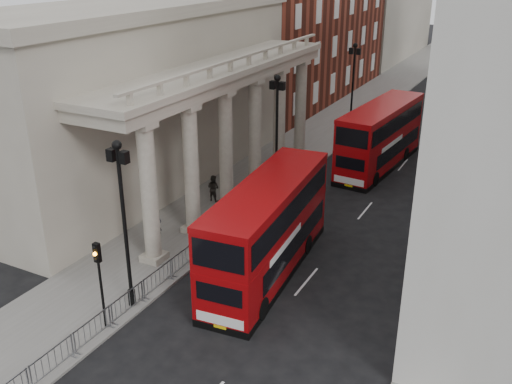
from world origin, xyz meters
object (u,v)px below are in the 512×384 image
object	(u,v)px
lamp_post_south	(124,215)
pedestrian_b	(213,188)
lamp_post_north	(353,83)
bus_near	(268,227)
pedestrian_a	(157,225)
pedestrian_c	(259,177)
lamp_post_mid	(277,126)
traffic_light	(99,270)
bus_far	(380,135)

from	to	relation	value
lamp_post_south	pedestrian_b	distance (m)	13.49
lamp_post_north	pedestrian_b	bearing A→B (deg)	-99.02
bus_near	pedestrian_a	world-z (taller)	bus_near
bus_near	pedestrian_b	bearing A→B (deg)	133.45
bus_near	pedestrian_c	distance (m)	11.64
lamp_post_mid	pedestrian_b	bearing A→B (deg)	-131.79
lamp_post_mid	pedestrian_c	size ratio (longest dim) A/B	4.97
lamp_post_south	bus_near	bearing A→B (deg)	53.82
lamp_post_south	bus_near	size ratio (longest dim) A/B	0.70
lamp_post_mid	bus_near	bearing A→B (deg)	-66.55
lamp_post_north	traffic_light	size ratio (longest dim) A/B	1.93
lamp_post_south	traffic_light	size ratio (longest dim) A/B	1.93
lamp_post_north	traffic_light	bearing A→B (deg)	-89.83
lamp_post_south	pedestrian_c	xyz separation A→B (m)	(-1.35, 15.96, -3.95)
lamp_post_north	pedestrian_b	world-z (taller)	lamp_post_north
bus_near	pedestrian_b	world-z (taller)	bus_near
traffic_light	lamp_post_south	bearing A→B (deg)	92.84
lamp_post_north	bus_far	bearing A→B (deg)	-56.34
pedestrian_b	lamp_post_south	bearing A→B (deg)	109.38
bus_near	pedestrian_c	xyz separation A→B (m)	(-5.71, 10.00, -1.70)
lamp_post_north	pedestrian_c	bearing A→B (deg)	-94.82
lamp_post_mid	pedestrian_b	distance (m)	6.04
lamp_post_mid	traffic_light	size ratio (longest dim) A/B	1.93
lamp_post_south	pedestrian_b	bearing A→B (deg)	103.83
lamp_post_mid	pedestrian_b	xyz separation A→B (m)	(-3.09, -3.46, -3.87)
lamp_post_mid	lamp_post_north	distance (m)	16.00
lamp_post_south	bus_far	xyz separation A→B (m)	(4.91, 24.63, -2.29)
lamp_post_south	lamp_post_north	distance (m)	32.00
pedestrian_a	pedestrian_c	xyz separation A→B (m)	(1.75, 9.78, -0.03)
bus_far	pedestrian_c	size ratio (longest dim) A/B	7.05
lamp_post_north	pedestrian_c	distance (m)	16.58
traffic_light	bus_near	world-z (taller)	bus_near
lamp_post_mid	bus_near	size ratio (longest dim) A/B	0.70
lamp_post_south	bus_near	world-z (taller)	lamp_post_south
bus_far	pedestrian_c	xyz separation A→B (m)	(-6.26, -8.67, -1.66)
bus_far	pedestrian_b	size ratio (longest dim) A/B	6.43
lamp_post_south	lamp_post_mid	distance (m)	16.00
traffic_light	pedestrian_b	size ratio (longest dim) A/B	2.34
bus_far	traffic_light	bearing A→B (deg)	-95.42
bus_far	pedestrian_b	bearing A→B (deg)	-118.69
traffic_light	bus_near	xyz separation A→B (m)	(4.26, 7.98, -0.45)
lamp_post_mid	pedestrian_c	distance (m)	4.18
lamp_post_north	bus_near	xyz separation A→B (m)	(4.36, -26.04, -2.26)
lamp_post_mid	bus_far	size ratio (longest dim) A/B	0.70
lamp_post_south	pedestrian_a	distance (m)	7.95
lamp_post_south	lamp_post_north	world-z (taller)	same
lamp_post_north	traffic_light	distance (m)	34.07
pedestrian_a	pedestrian_b	distance (m)	6.37
bus_far	pedestrian_a	distance (m)	20.18
pedestrian_a	pedestrian_b	xyz separation A→B (m)	(0.01, 6.37, 0.05)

